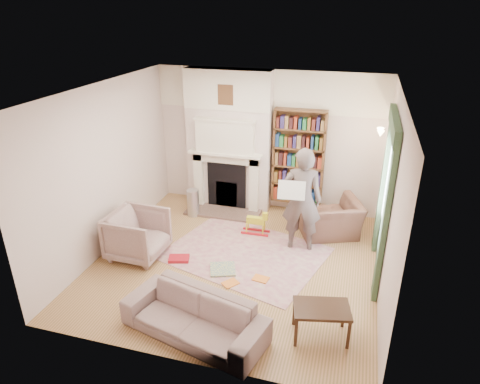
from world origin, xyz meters
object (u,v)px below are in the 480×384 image
(sofa, at_px, (194,317))
(rocking_horse, at_px, (256,223))
(man_reading, at_px, (302,200))
(bookcase, at_px, (299,157))
(armchair_left, at_px, (138,235))
(coffee_table, at_px, (321,322))
(paraffin_heater, at_px, (193,203))
(armchair_reading, at_px, (329,218))

(sofa, relative_size, rocking_horse, 3.67)
(man_reading, xyz_separation_m, rocking_horse, (-0.85, 0.25, -0.69))
(bookcase, xyz_separation_m, armchair_left, (-2.27, -2.40, -0.78))
(bookcase, height_order, coffee_table, bookcase)
(bookcase, xyz_separation_m, rocking_horse, (-0.56, -1.13, -0.95))
(coffee_table, relative_size, rocking_horse, 1.37)
(bookcase, xyz_separation_m, man_reading, (0.28, -1.38, -0.26))
(sofa, distance_m, man_reading, 2.76)
(armchair_left, distance_m, paraffin_heater, 1.69)
(bookcase, relative_size, paraffin_heater, 3.36)
(man_reading, bearing_deg, rocking_horse, -22.23)
(armchair_left, bearing_deg, rocking_horse, -51.51)
(man_reading, bearing_deg, armchair_reading, -132.57)
(armchair_reading, distance_m, man_reading, 0.94)
(armchair_reading, xyz_separation_m, man_reading, (-0.45, -0.60, 0.57))
(armchair_left, height_order, man_reading, man_reading)
(armchair_left, bearing_deg, coffee_table, -107.21)
(paraffin_heater, xyz_separation_m, rocking_horse, (1.39, -0.39, -0.05))
(bookcase, bearing_deg, sofa, -99.88)
(armchair_reading, distance_m, sofa, 3.42)
(paraffin_heater, bearing_deg, bookcase, 20.71)
(man_reading, height_order, coffee_table, man_reading)
(armchair_reading, relative_size, paraffin_heater, 1.90)
(armchair_reading, height_order, armchair_left, armchair_left)
(man_reading, xyz_separation_m, paraffin_heater, (-2.23, 0.64, -0.64))
(coffee_table, height_order, paraffin_heater, paraffin_heater)
(armchair_left, bearing_deg, paraffin_heater, -9.06)
(man_reading, bearing_deg, coffee_table, 100.05)
(armchair_left, xyz_separation_m, rocking_horse, (1.71, 1.27, -0.17))
(sofa, relative_size, paraffin_heater, 3.42)
(sofa, relative_size, man_reading, 1.03)
(bookcase, bearing_deg, coffee_table, -75.86)
(bookcase, relative_size, man_reading, 1.01)
(coffee_table, bearing_deg, bookcase, 91.73)
(rocking_horse, bearing_deg, paraffin_heater, 162.86)
(bookcase, bearing_deg, paraffin_heater, -159.29)
(armchair_reading, distance_m, paraffin_heater, 2.69)
(bookcase, xyz_separation_m, coffee_table, (0.88, -3.49, -0.95))
(bookcase, relative_size, rocking_horse, 3.61)
(armchair_reading, height_order, coffee_table, armchair_reading)
(sofa, distance_m, rocking_horse, 2.76)
(man_reading, height_order, rocking_horse, man_reading)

